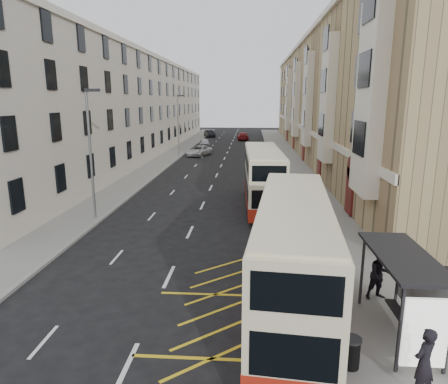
# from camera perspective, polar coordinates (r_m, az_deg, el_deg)

# --- Properties ---
(ground) EXTENTS (200.00, 200.00, 0.00)m
(ground) POSITION_cam_1_polar(r_m,az_deg,el_deg) (14.43, -11.22, -18.49)
(ground) COLOR black
(ground) RESTS_ON ground
(pavement_right) EXTENTS (4.00, 120.00, 0.15)m
(pavement_right) POSITION_cam_1_polar(r_m,az_deg,el_deg) (42.73, 9.94, 2.84)
(pavement_right) COLOR slate
(pavement_right) RESTS_ON ground
(pavement_left) EXTENTS (3.00, 120.00, 0.15)m
(pavement_left) POSITION_cam_1_polar(r_m,az_deg,el_deg) (43.89, -10.64, 3.08)
(pavement_left) COLOR slate
(pavement_left) RESTS_ON ground
(kerb_right) EXTENTS (0.25, 120.00, 0.15)m
(kerb_right) POSITION_cam_1_polar(r_m,az_deg,el_deg) (42.56, 7.26, 2.89)
(kerb_right) COLOR gray
(kerb_right) RESTS_ON ground
(kerb_left) EXTENTS (0.25, 120.00, 0.15)m
(kerb_left) POSITION_cam_1_polar(r_m,az_deg,el_deg) (43.53, -8.73, 3.07)
(kerb_left) COLOR gray
(kerb_left) RESTS_ON ground
(road_markings) EXTENTS (10.00, 110.00, 0.01)m
(road_markings) POSITION_cam_1_polar(r_m,az_deg,el_deg) (57.43, 0.41, 5.54)
(road_markings) COLOR silver
(road_markings) RESTS_ON ground
(terrace_right) EXTENTS (10.75, 79.00, 15.25)m
(terrace_right) POSITION_cam_1_polar(r_m,az_deg,el_deg) (58.34, 15.58, 12.59)
(terrace_right) COLOR tan
(terrace_right) RESTS_ON ground
(terrace_left) EXTENTS (9.18, 79.00, 13.25)m
(terrace_left) POSITION_cam_1_polar(r_m,az_deg,el_deg) (59.79, -12.78, 11.78)
(terrace_left) COLOR beige
(terrace_left) RESTS_ON ground
(bus_shelter) EXTENTS (1.65, 4.25, 2.70)m
(bus_shelter) POSITION_cam_1_polar(r_m,az_deg,el_deg) (13.54, 25.14, -11.55)
(bus_shelter) COLOR black
(bus_shelter) RESTS_ON pavement_right
(guard_railing) EXTENTS (0.06, 6.56, 1.01)m
(guard_railing) POSITION_cam_1_polar(r_m,az_deg,el_deg) (19.00, 12.16, -7.70)
(guard_railing) COLOR red
(guard_railing) RESTS_ON pavement_right
(street_lamp_near) EXTENTS (0.93, 0.18, 8.00)m
(street_lamp_near) POSITION_cam_1_polar(r_m,az_deg,el_deg) (25.94, -18.48, 6.05)
(street_lamp_near) COLOR slate
(street_lamp_near) RESTS_ON pavement_left
(street_lamp_far) EXTENTS (0.93, 0.18, 8.00)m
(street_lamp_far) POSITION_cam_1_polar(r_m,az_deg,el_deg) (54.80, -6.52, 9.96)
(street_lamp_far) COLOR slate
(street_lamp_far) RESTS_ON pavement_left
(double_decker_front) EXTENTS (3.38, 10.65, 4.18)m
(double_decker_front) POSITION_cam_1_polar(r_m,az_deg,el_deg) (14.36, 9.83, -9.08)
(double_decker_front) COLOR beige
(double_decker_front) RESTS_ON ground
(double_decker_rear) EXTENTS (2.76, 10.42, 4.13)m
(double_decker_rear) POSITION_cam_1_polar(r_m,az_deg,el_deg) (28.46, 5.59, 2.06)
(double_decker_rear) COLOR beige
(double_decker_rear) RESTS_ON ground
(litter_bin) EXTENTS (0.55, 0.55, 0.90)m
(litter_bin) POSITION_cam_1_polar(r_m,az_deg,el_deg) (12.51, 17.69, -20.95)
(litter_bin) COLOR black
(litter_bin) RESTS_ON pavement_right
(pedestrian_near) EXTENTS (0.82, 0.77, 1.89)m
(pedestrian_near) POSITION_cam_1_polar(r_m,az_deg,el_deg) (11.90, 26.68, -20.98)
(pedestrian_near) COLOR black
(pedestrian_near) RESTS_ON pavement_right
(pedestrian_mid) EXTENTS (1.08, 0.94, 1.92)m
(pedestrian_mid) POSITION_cam_1_polar(r_m,az_deg,el_deg) (16.30, 21.41, -10.94)
(pedestrian_mid) COLOR black
(pedestrian_mid) RESTS_ON pavement_right
(pedestrian_far) EXTENTS (0.99, 0.51, 1.62)m
(pedestrian_far) POSITION_cam_1_polar(r_m,az_deg,el_deg) (15.51, 16.17, -12.40)
(pedestrian_far) COLOR black
(pedestrian_far) RESTS_ON pavement_right
(white_van) EXTENTS (3.54, 5.28, 1.34)m
(white_van) POSITION_cam_1_polar(r_m,az_deg,el_deg) (55.15, -3.56, 5.90)
(white_van) COLOR silver
(white_van) RESTS_ON ground
(car_silver) EXTENTS (2.25, 4.15, 1.34)m
(car_silver) POSITION_cam_1_polar(r_m,az_deg,el_deg) (65.68, -2.82, 7.05)
(car_silver) COLOR #B5B7BD
(car_silver) RESTS_ON ground
(car_dark) EXTENTS (2.86, 4.54, 1.41)m
(car_dark) POSITION_cam_1_polar(r_m,az_deg,el_deg) (83.31, -2.10, 8.34)
(car_dark) COLOR black
(car_dark) RESTS_ON ground
(car_red) EXTENTS (2.36, 5.15, 1.46)m
(car_red) POSITION_cam_1_polar(r_m,az_deg,el_deg) (77.05, 2.73, 7.97)
(car_red) COLOR maroon
(car_red) RESTS_ON ground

